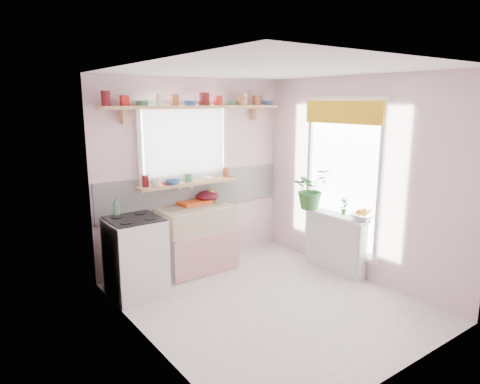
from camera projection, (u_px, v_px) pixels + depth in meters
room at (267, 166)px, 5.54m from camera, size 3.20×3.20×3.20m
sink_unit at (197, 238)px, 5.61m from camera, size 0.95×0.65×1.11m
cooker at (136, 257)px, 4.86m from camera, size 0.58×0.58×0.93m
radiator_ledge at (335, 241)px, 5.59m from camera, size 0.22×0.95×0.78m
windowsill at (189, 183)px, 5.61m from camera, size 1.40×0.22×0.04m
pine_shelf at (197, 107)px, 5.48m from camera, size 2.52×0.24×0.04m
shelf_crockery at (194, 101)px, 5.44m from camera, size 2.47×0.11×0.12m
sill_crockery at (188, 177)px, 5.59m from camera, size 1.35×0.11×0.12m
dish_tray at (193, 202)px, 5.72m from camera, size 0.45×0.36×0.04m
colander at (207, 196)px, 5.84m from camera, size 0.41×0.41×0.14m
jade_plant at (311, 188)px, 5.72m from camera, size 0.51×0.45×0.55m
fruit_bowl at (363, 217)px, 5.21m from camera, size 0.33×0.33×0.07m
herb_pot at (344, 206)px, 5.44m from camera, size 0.12×0.08×0.22m
soap_bottle_sink at (212, 193)px, 5.88m from camera, size 0.13×0.13×0.21m
sill_cup at (156, 183)px, 5.26m from camera, size 0.13×0.13×0.10m
sill_bowl at (172, 182)px, 5.40m from camera, size 0.23×0.23×0.06m
shelf_vase at (242, 99)px, 5.80m from camera, size 0.19×0.19×0.17m
cooker_bottle at (116, 207)px, 4.85m from camera, size 0.10×0.10×0.21m
fruit at (363, 212)px, 5.21m from camera, size 0.20×0.14×0.10m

